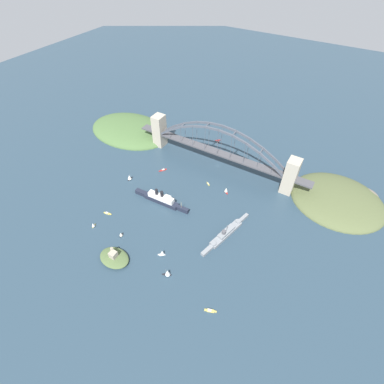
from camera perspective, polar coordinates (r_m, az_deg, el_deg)
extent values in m
plane|color=#283D4C|center=(458.14, 5.18, 5.38)|extent=(1400.00, 1400.00, 0.00)
cube|color=#ADA38E|center=(417.83, 19.18, 3.02)|extent=(16.91, 19.84, 55.39)
cube|color=#ADA38E|center=(489.42, -6.57, 12.16)|extent=(16.91, 19.84, 55.39)
cube|color=#47474C|center=(442.61, 5.39, 7.89)|extent=(206.57, 14.36, 2.40)
cube|color=#47474C|center=(418.28, 21.70, 1.76)|extent=(24.00, 14.36, 2.40)
cube|color=#47474C|center=(501.79, -8.49, 12.51)|extent=(24.00, 14.36, 2.40)
cube|color=#4C515B|center=(421.01, 17.69, 4.79)|extent=(23.39, 1.80, 18.32)
cube|color=#4C515B|center=(415.69, 15.34, 7.31)|extent=(23.08, 1.80, 15.02)
cube|color=#4C515B|center=(413.85, 12.82, 9.47)|extent=(22.71, 1.80, 11.71)
cube|color=#4C515B|center=(415.29, 10.20, 11.22)|extent=(22.26, 1.80, 8.35)
cube|color=#4C515B|center=(419.79, 7.53, 12.53)|extent=(21.76, 1.80, 4.94)
cube|color=#4C515B|center=(427.17, 4.87, 13.39)|extent=(21.76, 1.80, 4.94)
cube|color=#4C515B|center=(437.28, 2.27, 13.79)|extent=(22.26, 1.80, 8.35)
cube|color=#4C515B|center=(450.02, -0.22, 13.76)|extent=(22.71, 1.80, 11.71)
cube|color=#4C515B|center=(465.34, -2.55, 13.35)|extent=(23.08, 1.80, 15.02)
cube|color=#4C515B|center=(483.21, -4.69, 12.59)|extent=(23.39, 1.80, 18.32)
cube|color=#4C515B|center=(410.97, 17.14, 3.81)|extent=(23.39, 1.80, 18.32)
cube|color=#4C515B|center=(405.52, 14.72, 6.38)|extent=(23.08, 1.80, 15.02)
cube|color=#4C515B|center=(403.64, 12.15, 8.58)|extent=(22.71, 1.80, 11.71)
cube|color=#4C515B|center=(405.11, 9.46, 10.38)|extent=(22.26, 1.80, 8.35)
cube|color=#4C515B|center=(409.72, 6.74, 11.73)|extent=(21.76, 1.80, 4.94)
cube|color=#4C515B|center=(417.27, 4.03, 12.60)|extent=(21.76, 1.80, 4.94)
cube|color=#4C515B|center=(427.62, 1.40, 13.03)|extent=(22.26, 1.80, 8.35)
cube|color=#4C515B|center=(440.64, -1.11, 13.01)|extent=(22.71, 1.80, 11.71)
cube|color=#4C515B|center=(456.27, -3.44, 12.61)|extent=(23.08, 1.80, 15.02)
cube|color=#4C515B|center=(474.49, -5.59, 11.86)|extent=(23.39, 1.80, 18.32)
cube|color=#4C515B|center=(419.78, 18.56, 2.97)|extent=(1.40, 12.93, 1.40)
cube|color=#4C515B|center=(408.97, 13.79, 8.04)|extent=(1.40, 12.93, 1.40)
cube|color=#4C515B|center=(411.85, 8.50, 11.58)|extent=(1.40, 12.93, 1.40)
cube|color=#4C515B|center=(426.75, 3.13, 13.31)|extent=(1.40, 12.93, 1.40)
cube|color=#4C515B|center=(452.50, -1.85, 13.28)|extent=(1.40, 12.93, 1.40)
cube|color=#4C515B|center=(488.57, -6.13, 11.78)|extent=(1.40, 12.93, 1.40)
cylinder|color=#4C515B|center=(422.02, 16.35, 5.37)|extent=(0.56, 0.56, 14.53)
cylinder|color=#4C515B|center=(412.00, 15.77, 4.41)|extent=(0.56, 0.56, 14.53)
cylinder|color=#4C515B|center=(421.91, 13.79, 7.03)|extent=(0.56, 0.56, 26.77)
cylinder|color=#4C515B|center=(411.89, 13.15, 6.10)|extent=(0.56, 0.56, 26.77)
cylinder|color=#4C515B|center=(424.00, 11.19, 8.48)|extent=(0.56, 0.56, 35.51)
cylinder|color=#4C515B|center=(414.03, 10.49, 7.59)|extent=(0.56, 0.56, 35.51)
cylinder|color=#4C515B|center=(428.20, 8.57, 9.70)|extent=(0.56, 0.56, 40.76)
cylinder|color=#4C515B|center=(418.33, 7.83, 8.84)|extent=(0.56, 0.56, 40.76)
cylinder|color=#4C515B|center=(434.41, 5.98, 10.69)|extent=(0.56, 0.56, 42.50)
cylinder|color=#4C515B|center=(424.69, 5.19, 9.86)|extent=(0.56, 0.56, 42.50)
cylinder|color=#4C515B|center=(442.55, 3.44, 11.44)|extent=(0.56, 0.56, 40.76)
cylinder|color=#4C515B|center=(433.01, 2.61, 10.63)|extent=(0.56, 0.56, 40.76)
cylinder|color=#4C515B|center=(452.52, 0.98, 11.95)|extent=(0.56, 0.56, 35.51)
cylinder|color=#4C515B|center=(443.19, 0.12, 11.17)|extent=(0.56, 0.56, 35.51)
cylinder|color=#4C515B|center=(464.22, -1.38, 12.24)|extent=(0.56, 0.56, 26.77)
cylinder|color=#4C515B|center=(455.14, -2.25, 11.48)|extent=(0.56, 0.56, 26.77)
cylinder|color=#4C515B|center=(477.59, -3.61, 12.31)|extent=(0.56, 0.56, 14.53)
cylinder|color=#4C515B|center=(468.76, -4.49, 11.57)|extent=(0.56, 0.56, 14.53)
ellipsoid|color=#515B38|center=(448.20, 27.11, -1.59)|extent=(127.90, 114.63, 25.56)
ellipsoid|color=#756B5B|center=(475.52, 31.02, -0.45)|extent=(44.77, 34.39, 14.06)
ellipsoid|color=#476638|center=(549.49, -12.32, 11.94)|extent=(157.02, 109.39, 28.10)
ellipsoid|color=#756B5B|center=(548.21, -7.41, 12.55)|extent=(54.96, 32.82, 15.45)
cube|color=#1E2333|center=(396.97, -6.17, -1.75)|extent=(51.67, 11.99, 6.46)
cube|color=#1E2333|center=(384.02, -1.87, -3.51)|extent=(17.32, 6.05, 6.46)
cube|color=#1E2333|center=(412.37, -10.17, -0.11)|extent=(17.38, 7.10, 6.46)
cube|color=white|center=(392.16, -6.25, -1.08)|extent=(38.80, 9.94, 6.92)
cube|color=white|center=(384.18, -4.98, -1.09)|extent=(8.80, 7.53, 3.20)
cylinder|color=black|center=(385.90, -6.09, -0.39)|extent=(4.28, 4.28, 8.41)
cylinder|color=black|center=(389.64, -7.17, 0.04)|extent=(4.28, 4.28, 8.41)
cylinder|color=tan|center=(378.65, -2.18, -2.57)|extent=(0.50, 0.50, 10.00)
cube|color=gray|center=(362.01, 6.86, -8.30)|extent=(21.83, 53.41, 4.50)
cube|color=gray|center=(380.94, 10.25, -5.22)|extent=(8.35, 18.07, 4.50)
cube|color=gray|center=(345.61, 3.07, -11.67)|extent=(9.18, 18.27, 4.50)
cube|color=gray|center=(358.84, 6.92, -7.92)|extent=(13.68, 27.39, 3.47)
cylinder|color=gray|center=(372.21, 9.29, -5.83)|extent=(6.65, 6.65, 2.20)
cylinder|color=gray|center=(347.69, 4.33, -10.27)|extent=(6.65, 6.65, 2.20)
cylinder|color=gray|center=(353.53, 7.01, -7.26)|extent=(0.60, 0.60, 10.00)
cylinder|color=#4C4C51|center=(353.05, 6.42, -8.03)|extent=(5.23, 5.23, 4.40)
ellipsoid|color=#4C6038|center=(350.78, -15.36, -12.63)|extent=(37.56, 26.62, 6.02)
cube|color=#9E937F|center=(345.68, -15.55, -12.07)|extent=(8.00, 8.00, 8.87)
cylinder|color=gray|center=(348.65, -15.73, -11.29)|extent=(3.60, 3.60, 9.76)
cylinder|color=#B7B7B2|center=(508.87, 5.04, 10.00)|extent=(5.01, 5.39, 0.90)
cylinder|color=#B7B7B2|center=(509.65, 5.38, 10.04)|extent=(5.01, 5.39, 0.90)
cylinder|color=black|center=(508.28, 5.04, 10.10)|extent=(0.14, 0.14, 1.17)
cylinder|color=black|center=(509.06, 5.39, 10.13)|extent=(0.14, 0.14, 1.17)
ellipsoid|color=#B21E19|center=(507.91, 5.23, 10.24)|extent=(5.56, 5.90, 1.50)
cylinder|color=black|center=(510.25, 5.14, 10.43)|extent=(1.59, 1.55, 1.42)
cube|color=#B21E19|center=(508.20, 5.21, 10.35)|extent=(8.29, 7.76, 0.20)
cube|color=#B21E19|center=(505.54, 5.31, 10.07)|extent=(3.46, 3.29, 0.12)
cube|color=black|center=(504.78, 5.32, 10.20)|extent=(0.83, 0.89, 1.50)
cube|color=#B2231E|center=(413.00, 6.89, -0.06)|extent=(5.38, 5.00, 1.08)
cube|color=#B2231E|center=(410.90, 7.09, -0.38)|extent=(1.96, 1.87, 1.08)
cube|color=#B2231E|center=(415.12, 6.70, 0.25)|extent=(2.09, 2.03, 1.08)
cylinder|color=tan|center=(409.24, 6.98, 0.39)|extent=(0.16, 0.16, 8.91)
cone|color=silver|center=(410.49, 6.89, 0.49)|extent=(6.58, 6.58, 7.12)
cube|color=black|center=(332.09, -5.13, -16.22)|extent=(6.87, 5.03, 0.88)
cube|color=black|center=(332.71, -5.87, -16.13)|extent=(2.42, 1.96, 0.88)
cube|color=black|center=(331.53, -4.38, -16.31)|extent=(2.52, 2.18, 0.88)
cylinder|color=tan|center=(327.25, -5.28, -15.74)|extent=(0.16, 0.16, 10.41)
cone|color=white|center=(327.44, -4.95, -15.82)|extent=(7.68, 7.68, 8.33)
cube|color=gold|center=(423.46, 3.26, 1.65)|extent=(5.04, 4.37, 1.21)
cube|color=gold|center=(425.62, 3.07, 1.93)|extent=(1.91, 1.77, 1.21)
cube|color=gold|center=(421.33, 3.45, 1.37)|extent=(2.02, 1.92, 1.21)
cube|color=beige|center=(422.24, 3.30, 1.72)|extent=(2.84, 2.61, 1.19)
cube|color=gold|center=(390.44, -19.11, -6.45)|extent=(3.01, 4.67, 0.92)
cube|color=gold|center=(391.82, -18.90, -6.14)|extent=(1.22, 1.61, 0.92)
cube|color=gold|center=(389.09, -19.31, -6.76)|extent=(1.39, 1.66, 0.92)
cylinder|color=tan|center=(387.78, -19.21, -6.06)|extent=(0.16, 0.16, 6.73)
cone|color=white|center=(387.43, -19.29, -6.22)|extent=(4.84, 4.84, 5.38)
cube|color=black|center=(371.03, -13.97, -8.42)|extent=(2.88, 4.74, 0.87)
cube|color=black|center=(372.40, -13.75, -8.08)|extent=(1.20, 1.63, 0.87)
cube|color=black|center=(369.67, -14.19, -8.76)|extent=(1.38, 1.66, 0.87)
cylinder|color=tan|center=(368.54, -14.03, -8.06)|extent=(0.16, 0.16, 5.95)
cone|color=silver|center=(368.17, -14.12, -8.23)|extent=(4.78, 4.78, 4.76)
cube|color=gold|center=(314.01, 3.74, -22.74)|extent=(8.27, 5.74, 0.83)
cube|color=gold|center=(314.02, 4.74, -22.86)|extent=(3.01, 2.56, 0.83)
cube|color=gold|center=(314.08, 2.75, -22.61)|extent=(3.13, 2.90, 0.83)
cube|color=beige|center=(313.06, 3.56, -22.64)|extent=(4.48, 3.77, 1.24)
cube|color=gold|center=(399.14, -16.60, -4.16)|extent=(7.36, 4.08, 0.99)
cube|color=gold|center=(396.94, -16.04, -4.34)|extent=(2.57, 1.95, 0.99)
cube|color=gold|center=(401.38, -17.15, -3.98)|extent=(2.63, 2.25, 0.99)
cube|color=beige|center=(398.73, -16.74, -4.02)|extent=(3.84, 2.86, 1.29)
cube|color=silver|center=(345.84, -6.13, -12.44)|extent=(5.83, 4.77, 1.08)
cube|color=silver|center=(346.27, -6.72, -12.41)|extent=(2.09, 1.84, 1.08)
cube|color=silver|center=(345.45, -5.53, -12.46)|extent=(2.20, 2.04, 1.08)
cylinder|color=tan|center=(341.49, -6.27, -11.96)|extent=(0.16, 0.16, 9.45)
cone|color=white|center=(341.71, -6.00, -12.01)|extent=(6.62, 6.62, 7.56)
cube|color=black|center=(441.46, -12.29, 2.62)|extent=(2.71, 6.26, 0.79)
cube|color=black|center=(443.65, -11.96, 2.94)|extent=(1.20, 2.09, 0.79)
cube|color=black|center=(439.30, -12.61, 2.30)|extent=(1.43, 2.10, 0.79)
cylinder|color=tan|center=(438.54, -12.34, 3.13)|extent=(0.16, 0.16, 8.97)
cone|color=white|center=(437.88, -12.48, 2.95)|extent=(5.83, 5.83, 7.18)
cube|color=#B2231E|center=(448.63, -5.90, 4.39)|extent=(6.68, 8.07, 0.95)
cube|color=#B2231E|center=(447.44, -6.52, 4.20)|extent=(2.74, 3.03, 0.95)
cube|color=#B2231E|center=(449.88, -5.28, 4.58)|extent=(3.00, 3.20, 0.95)
cube|color=beige|center=(448.13, -5.79, 4.53)|extent=(4.05, 4.51, 1.31)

